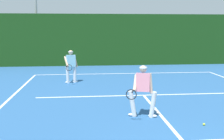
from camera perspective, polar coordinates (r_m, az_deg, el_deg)
court_line_baseline_far at (r=15.36m, az=2.81°, el=-0.74°), size 10.12×0.10×0.01m
court_line_service at (r=10.52m, az=6.76°, el=-5.35°), size 8.25×0.10×0.01m
court_line_centre at (r=7.54m, az=12.02°, el=-11.34°), size 0.10×6.40×0.01m
player_near at (r=7.81m, az=6.55°, el=-4.08°), size 1.00×0.87×1.54m
player_far at (r=12.77m, az=-8.77°, el=1.05°), size 0.67×0.89×1.56m
tennis_ball at (r=7.72m, az=19.07°, el=-10.92°), size 0.07×0.07×0.07m
back_fence_windscreen at (r=18.56m, az=1.32°, el=6.44°), size 21.87×0.12×3.54m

